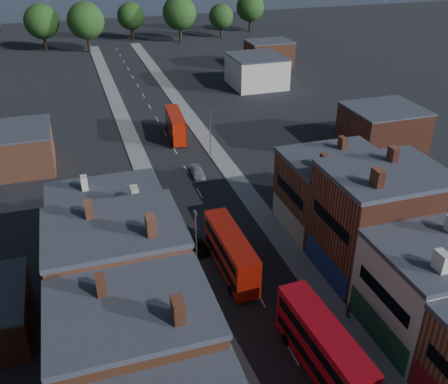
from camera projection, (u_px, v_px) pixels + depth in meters
pavement_west at (153, 193)px, 72.26m from camera, size 3.00×200.00×0.12m
pavement_east at (237, 180)px, 75.74m from camera, size 3.00×200.00×0.12m
lamp_post_2 at (196, 239)px, 53.67m from camera, size 0.25×0.70×8.12m
lamp_post_3 at (210, 130)px, 81.52m from camera, size 0.25×0.70×8.12m
bus_0 at (231, 252)px, 54.98m from camera, size 3.03×11.53×4.97m
bus_1 at (323, 347)px, 42.53m from camera, size 3.58×12.22×5.22m
bus_2 at (176, 125)px, 89.59m from camera, size 3.33×10.77×4.58m
car_2 at (199, 246)px, 59.64m from camera, size 2.10×3.99×1.07m
car_3 at (198, 173)px, 76.73m from camera, size 1.98×4.42×1.26m
ped_1 at (227, 335)px, 46.31m from camera, size 0.85×0.47×1.75m
ped_3 at (349, 310)px, 49.23m from camera, size 0.65×1.10×1.76m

